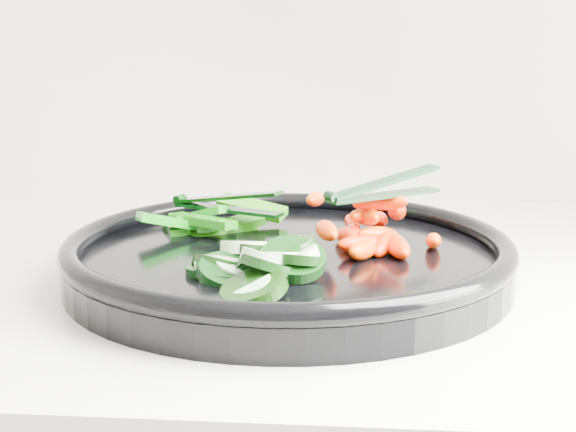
{
  "coord_description": "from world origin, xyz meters",
  "views": [
    {
      "loc": [
        0.04,
        1.0,
        1.13
      ],
      "look_at": [
        -0.01,
        1.65,
        0.99
      ],
      "focal_mm": 50.0,
      "sensor_mm": 36.0,
      "label": 1
    }
  ],
  "objects": [
    {
      "name": "pepper_pile",
      "position": [
        -0.09,
        1.72,
        0.96
      ],
      "size": [
        0.13,
        0.11,
        0.04
      ],
      "color": "#1B740B",
      "rests_on": "veggie_tray"
    },
    {
      "name": "veggie_tray",
      "position": [
        -0.01,
        1.65,
        0.95
      ],
      "size": [
        0.46,
        0.46,
        0.04
      ],
      "color": "black",
      "rests_on": "counter"
    },
    {
      "name": "carrot_pile",
      "position": [
        0.06,
        1.67,
        0.97
      ],
      "size": [
        0.12,
        0.16,
        0.05
      ],
      "color": "red",
      "rests_on": "veggie_tray"
    },
    {
      "name": "tong_carrot",
      "position": [
        0.07,
        1.67,
        1.0
      ],
      "size": [
        0.1,
        0.08,
        0.02
      ],
      "color": "black",
      "rests_on": "carrot_pile"
    },
    {
      "name": "tong_pepper",
      "position": [
        -0.08,
        1.72,
        0.98
      ],
      "size": [
        0.11,
        0.06,
        0.02
      ],
      "color": "black",
      "rests_on": "pepper_pile"
    },
    {
      "name": "cucumber_pile",
      "position": [
        -0.03,
        1.58,
        0.96
      ],
      "size": [
        0.12,
        0.13,
        0.04
      ],
      "color": "black",
      "rests_on": "veggie_tray"
    }
  ]
}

